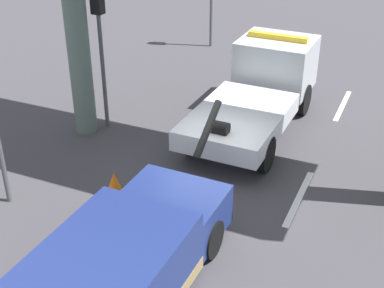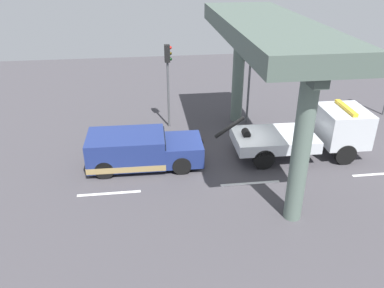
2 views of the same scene
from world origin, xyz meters
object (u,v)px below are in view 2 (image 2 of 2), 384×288
Objects in this scene: tow_truck_white at (314,132)px; traffic_cone_orange at (198,137)px; towed_van_green at (139,150)px; traffic_light_near at (168,69)px; traffic_light_far at (250,68)px.

traffic_cone_orange is (-5.28, 2.08, -0.93)m from tow_truck_white.
towed_van_green reaches higher than traffic_cone_orange.
traffic_light_near reaches higher than traffic_light_far.
traffic_light_near is (-6.61, 4.26, 2.13)m from tow_truck_white.
towed_van_green is 5.24m from traffic_light_near.
towed_van_green is (-8.32, 0.02, -0.42)m from tow_truck_white.
traffic_light_far is (4.50, 0.00, -0.13)m from traffic_light_near.
towed_van_green is at bearing -111.87° from traffic_light_near.
traffic_cone_orange is at bearing -145.48° from traffic_light_far.
traffic_light_near is (1.70, 4.25, 2.56)m from towed_van_green.
traffic_cone_orange is at bearing 34.25° from towed_van_green.
traffic_light_near is 4.50m from traffic_light_far.
traffic_light_near is at bearing 180.00° from traffic_light_far.
towed_van_green is 7.90m from traffic_light_far.
tow_truck_white reaches higher than towed_van_green.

